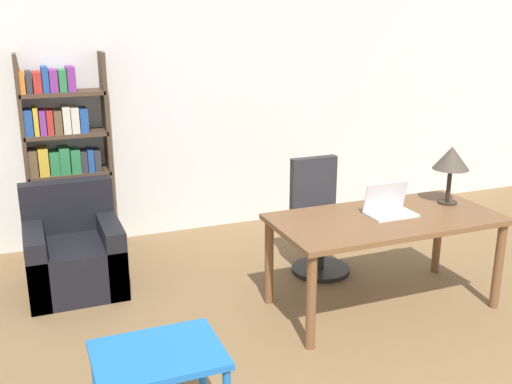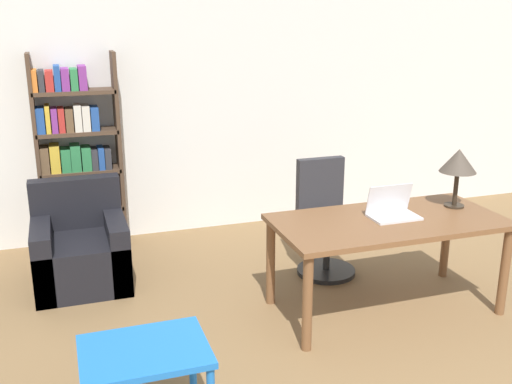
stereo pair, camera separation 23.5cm
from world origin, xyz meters
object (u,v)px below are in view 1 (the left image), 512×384
at_px(desk, 385,228).
at_px(laptop, 389,208).
at_px(table_lamp, 451,159).
at_px(armchair, 74,255).
at_px(bookshelf, 63,163).
at_px(office_chair, 318,222).
at_px(side_table_blue, 158,365).

xyz_separation_m(desk, laptop, (0.05, 0.04, 0.14)).
bearing_deg(table_lamp, armchair, 158.56).
height_order(table_lamp, bookshelf, bookshelf).
bearing_deg(table_lamp, office_chair, 138.67).
xyz_separation_m(armchair, bookshelf, (0.03, 0.85, 0.59)).
height_order(side_table_blue, bookshelf, bookshelf).
bearing_deg(office_chair, bookshelf, 148.09).
xyz_separation_m(desk, bookshelf, (-2.18, 2.07, 0.23)).
bearing_deg(desk, side_table_blue, -155.92).
distance_m(office_chair, side_table_blue, 2.48).
distance_m(office_chair, armchair, 2.11).
bearing_deg(laptop, armchair, 152.28).
distance_m(laptop, table_lamp, 0.68).
height_order(desk, armchair, armchair).
height_order(table_lamp, office_chair, table_lamp).
xyz_separation_m(table_lamp, side_table_blue, (-2.62, -0.98, -0.65)).
distance_m(laptop, bookshelf, 3.02).
bearing_deg(office_chair, laptop, -75.61).
bearing_deg(office_chair, desk, -79.72).
bearing_deg(table_lamp, side_table_blue, -159.45).
relative_size(office_chair, bookshelf, 0.54).
bearing_deg(bookshelf, side_table_blue, -85.89).
relative_size(table_lamp, side_table_blue, 0.70).
relative_size(office_chair, armchair, 1.17).
xyz_separation_m(desk, table_lamp, (0.65, 0.10, 0.45)).
bearing_deg(armchair, bookshelf, 88.12).
xyz_separation_m(table_lamp, office_chair, (-0.80, 0.70, -0.65)).
xyz_separation_m(desk, side_table_blue, (-1.97, -0.88, -0.20)).
xyz_separation_m(desk, armchair, (-2.21, 1.23, -0.36)).
height_order(armchair, bookshelf, bookshelf).
bearing_deg(office_chair, table_lamp, -41.33).
xyz_separation_m(laptop, side_table_blue, (-2.02, -0.92, -0.34)).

